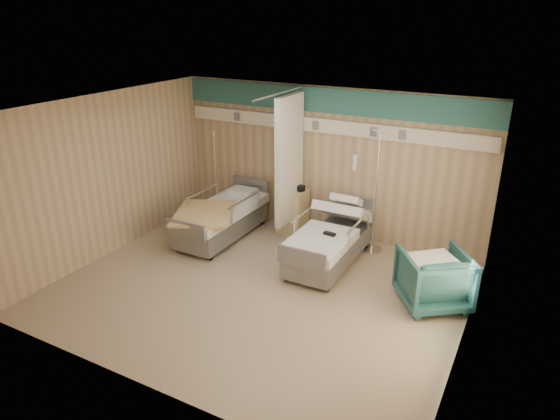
% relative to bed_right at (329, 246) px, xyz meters
% --- Properties ---
extents(ground, '(6.00, 5.00, 0.00)m').
position_rel_bed_right_xyz_m(ground, '(-0.60, -1.30, -0.32)').
color(ground, '#9B8A6B').
rests_on(ground, ground).
extents(room_walls, '(6.04, 5.04, 2.82)m').
position_rel_bed_right_xyz_m(room_walls, '(-0.63, -1.05, 1.55)').
color(room_walls, tan).
rests_on(room_walls, ground).
extents(bed_right, '(1.00, 2.16, 0.63)m').
position_rel_bed_right_xyz_m(bed_right, '(0.00, 0.00, 0.00)').
color(bed_right, silver).
rests_on(bed_right, ground).
extents(bed_left, '(1.00, 2.16, 0.63)m').
position_rel_bed_right_xyz_m(bed_left, '(-2.20, 0.00, 0.00)').
color(bed_left, silver).
rests_on(bed_left, ground).
extents(bedside_cabinet, '(0.50, 0.48, 0.85)m').
position_rel_bed_right_xyz_m(bedside_cabinet, '(-1.15, 0.90, 0.11)').
color(bedside_cabinet, '#D2C483').
rests_on(bedside_cabinet, ground).
extents(visitor_armchair, '(1.28, 1.29, 0.85)m').
position_rel_bed_right_xyz_m(visitor_armchair, '(1.85, -0.48, 0.11)').
color(visitor_armchair, '#1F4F4C').
rests_on(visitor_armchair, ground).
extents(waffle_blanket, '(0.87, 0.87, 0.07)m').
position_rel_bed_right_xyz_m(waffle_blanket, '(1.82, -0.49, 0.57)').
color(waffle_blanket, silver).
rests_on(waffle_blanket, visitor_armchair).
extents(iv_stand_right, '(0.40, 0.40, 2.21)m').
position_rel_bed_right_xyz_m(iv_stand_right, '(0.50, 0.81, 0.14)').
color(iv_stand_right, silver).
rests_on(iv_stand_right, ground).
extents(iv_stand_left, '(0.33, 0.33, 1.84)m').
position_rel_bed_right_xyz_m(iv_stand_left, '(-2.90, 0.84, 0.06)').
color(iv_stand_left, silver).
rests_on(iv_stand_left, ground).
extents(call_remote, '(0.21, 0.11, 0.04)m').
position_rel_bed_right_xyz_m(call_remote, '(0.09, -0.21, 0.34)').
color(call_remote, black).
rests_on(call_remote, bed_right).
extents(tan_blanket, '(1.45, 1.58, 0.04)m').
position_rel_bed_right_xyz_m(tan_blanket, '(-2.24, -0.46, 0.34)').
color(tan_blanket, tan).
rests_on(tan_blanket, bed_left).
extents(toiletry_bag, '(0.22, 0.15, 0.11)m').
position_rel_bed_right_xyz_m(toiletry_bag, '(-1.03, 0.93, 0.59)').
color(toiletry_bag, black).
rests_on(toiletry_bag, bedside_cabinet).
extents(white_cup, '(0.11, 0.11, 0.13)m').
position_rel_bed_right_xyz_m(white_cup, '(-1.32, 0.90, 0.60)').
color(white_cup, white).
rests_on(white_cup, bedside_cabinet).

